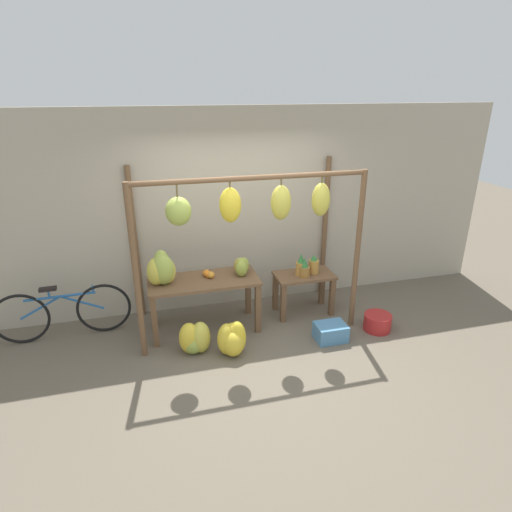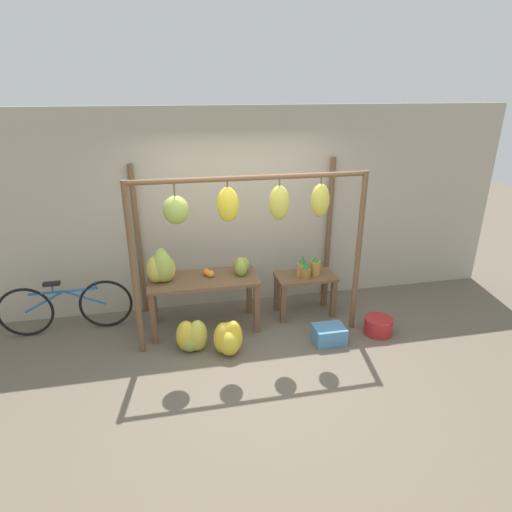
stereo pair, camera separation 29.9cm
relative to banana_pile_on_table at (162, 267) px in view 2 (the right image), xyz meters
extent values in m
plane|color=#665B4C|center=(1.07, -0.93, -0.91)|extent=(20.00, 20.00, 0.00)
cube|color=#B2A893|center=(1.07, 0.69, 0.49)|extent=(8.00, 0.08, 2.80)
cylinder|color=brown|center=(-0.30, -0.42, 0.14)|extent=(0.07, 0.07, 2.11)
cylinder|color=brown|center=(2.43, -0.42, 0.14)|extent=(0.07, 0.07, 2.11)
cylinder|color=brown|center=(-0.30, 0.60, 0.14)|extent=(0.07, 0.07, 2.11)
cylinder|color=brown|center=(2.43, 0.60, 0.14)|extent=(0.07, 0.07, 2.11)
cylinder|color=brown|center=(1.07, -0.42, 1.16)|extent=(2.73, 0.06, 0.06)
cylinder|color=brown|center=(0.22, -0.42, 1.07)|extent=(0.02, 0.02, 0.13)
ellipsoid|color=#9EB247|center=(0.22, -0.42, 0.84)|extent=(0.28, 0.26, 0.32)
cylinder|color=brown|center=(0.80, -0.42, 1.10)|extent=(0.02, 0.02, 0.06)
ellipsoid|color=yellow|center=(0.80, -0.42, 0.87)|extent=(0.25, 0.22, 0.40)
cylinder|color=brown|center=(1.39, -0.42, 1.10)|extent=(0.02, 0.02, 0.07)
ellipsoid|color=gold|center=(1.39, -0.42, 0.86)|extent=(0.24, 0.21, 0.41)
cylinder|color=brown|center=(1.89, -0.42, 1.10)|extent=(0.02, 0.02, 0.07)
ellipsoid|color=gold|center=(1.89, -0.42, 0.86)|extent=(0.22, 0.20, 0.40)
cube|color=brown|center=(0.51, -0.01, -0.21)|extent=(1.41, 0.62, 0.04)
cube|color=brown|center=(-0.15, -0.27, -0.57)|extent=(0.07, 0.07, 0.68)
cube|color=brown|center=(1.16, -0.27, -0.57)|extent=(0.07, 0.07, 0.68)
cube|color=brown|center=(-0.15, 0.25, -0.57)|extent=(0.07, 0.07, 0.68)
cube|color=brown|center=(1.16, 0.25, -0.57)|extent=(0.07, 0.07, 0.68)
cube|color=brown|center=(1.92, 0.08, -0.34)|extent=(0.82, 0.45, 0.04)
cube|color=brown|center=(1.57, -0.10, -0.64)|extent=(0.07, 0.07, 0.55)
cube|color=brown|center=(2.28, -0.10, -0.64)|extent=(0.07, 0.07, 0.55)
cube|color=brown|center=(1.57, 0.25, -0.64)|extent=(0.07, 0.07, 0.55)
cube|color=brown|center=(2.28, 0.25, -0.64)|extent=(0.07, 0.07, 0.55)
ellipsoid|color=gold|center=(0.06, 0.00, -0.03)|extent=(0.31, 0.31, 0.33)
ellipsoid|color=#9EB247|center=(0.01, 0.04, 0.02)|extent=(0.30, 0.31, 0.43)
ellipsoid|color=gold|center=(-0.07, -0.01, -0.02)|extent=(0.29, 0.31, 0.35)
ellipsoid|color=#9EB247|center=(0.01, -0.02, 0.01)|extent=(0.34, 0.32, 0.40)
sphere|color=orange|center=(0.58, 0.03, -0.15)|extent=(0.07, 0.07, 0.07)
sphere|color=orange|center=(0.61, 0.00, -0.15)|extent=(0.09, 0.09, 0.09)
sphere|color=orange|center=(0.56, 0.08, -0.15)|extent=(0.09, 0.09, 0.09)
sphere|color=orange|center=(0.57, 0.09, -0.15)|extent=(0.08, 0.08, 0.08)
cylinder|color=olive|center=(1.89, 0.00, -0.25)|extent=(0.15, 0.15, 0.14)
cone|color=#337538|center=(1.89, 0.00, -0.11)|extent=(0.10, 0.10, 0.13)
cylinder|color=#B27F38|center=(1.86, 0.06, -0.22)|extent=(0.14, 0.14, 0.19)
cone|color=#337538|center=(1.86, 0.06, -0.07)|extent=(0.10, 0.10, 0.12)
cylinder|color=#B27F38|center=(2.06, 0.08, -0.22)|extent=(0.14, 0.14, 0.19)
cone|color=#337538|center=(2.06, 0.08, -0.09)|extent=(0.10, 0.10, 0.08)
ellipsoid|color=gold|center=(0.37, -0.54, -0.71)|extent=(0.34, 0.34, 0.41)
ellipsoid|color=yellow|center=(0.28, -0.51, -0.77)|extent=(0.23, 0.21, 0.29)
ellipsoid|color=gold|center=(0.24, -0.52, -0.71)|extent=(0.29, 0.27, 0.41)
ellipsoid|color=#9EB247|center=(0.27, -0.53, -0.77)|extent=(0.34, 0.33, 0.28)
ellipsoid|color=yellow|center=(0.79, -0.68, -0.70)|extent=(0.24, 0.22, 0.44)
ellipsoid|color=gold|center=(0.74, -0.66, -0.71)|extent=(0.27, 0.28, 0.41)
ellipsoid|color=gold|center=(0.67, -0.66, -0.71)|extent=(0.33, 0.33, 0.41)
ellipsoid|color=gold|center=(0.73, -0.70, -0.74)|extent=(0.34, 0.36, 0.34)
cube|color=#4C84B2|center=(2.01, -0.69, -0.81)|extent=(0.39, 0.30, 0.22)
cylinder|color=#AD2323|center=(2.71, -0.63, -0.80)|extent=(0.36, 0.36, 0.22)
torus|color=black|center=(-1.75, 0.24, -0.57)|extent=(0.68, 0.06, 0.68)
torus|color=black|center=(-0.77, 0.27, -0.57)|extent=(0.68, 0.06, 0.68)
cylinder|color=#235B9E|center=(-1.26, 0.26, -0.33)|extent=(0.83, 0.06, 0.03)
cylinder|color=#235B9E|center=(-1.50, 0.25, -0.45)|extent=(0.50, 0.04, 0.27)
cylinder|color=#235B9E|center=(-1.01, 0.26, -0.45)|extent=(0.50, 0.04, 0.27)
cylinder|color=#235B9E|center=(-1.38, 0.25, -0.28)|extent=(0.02, 0.02, 0.10)
cube|color=black|center=(-1.38, 0.25, -0.21)|extent=(0.20, 0.09, 0.04)
cylinder|color=#235B9E|center=(-0.87, 0.27, -0.28)|extent=(0.02, 0.02, 0.10)
ellipsoid|color=#93A33D|center=(1.00, -0.04, -0.08)|extent=(0.16, 0.14, 0.22)
ellipsoid|color=#B2993D|center=(1.01, 0.05, -0.08)|extent=(0.23, 0.21, 0.22)
ellipsoid|color=#93A33D|center=(1.01, 0.00, -0.07)|extent=(0.22, 0.22, 0.24)
ellipsoid|color=#93A33D|center=(1.07, 0.09, -0.09)|extent=(0.18, 0.17, 0.20)
camera|label=1|loc=(-0.13, -4.98, 2.11)|focal=30.00mm
camera|label=2|loc=(0.16, -5.05, 2.11)|focal=30.00mm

